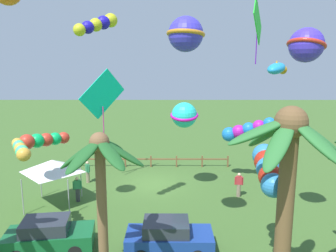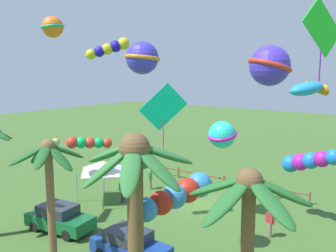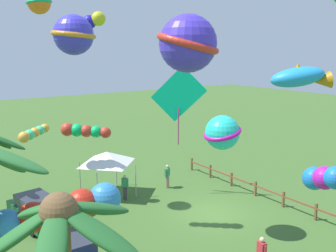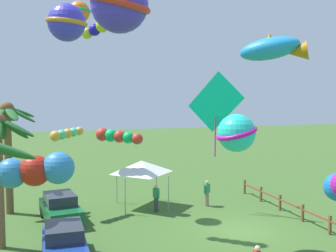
# 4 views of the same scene
# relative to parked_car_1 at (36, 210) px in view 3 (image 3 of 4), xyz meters

# --- Properties ---
(ground_plane) EXTENTS (120.00, 120.00, 0.00)m
(ground_plane) POSITION_rel_parked_car_1_xyz_m (-4.38, -8.45, -0.75)
(ground_plane) COLOR #3D6028
(rail_fence) EXTENTS (13.04, 0.12, 0.95)m
(rail_fence) POSITION_rel_parked_car_1_xyz_m (-3.96, -12.48, -0.17)
(rail_fence) COLOR brown
(rail_fence) RESTS_ON ground
(parked_car_1) EXTENTS (4.10, 2.22, 1.51)m
(parked_car_1) POSITION_rel_parked_car_1_xyz_m (0.00, 0.00, 0.00)
(parked_car_1) COLOR #145B2D
(parked_car_1) RESTS_ON ground
(spectator_0) EXTENTS (0.39, 0.48, 1.59)m
(spectator_0) POSITION_rel_parked_car_1_xyz_m (0.41, -8.74, 0.06)
(spectator_0) COLOR gray
(spectator_0) RESTS_ON ground
(spectator_1) EXTENTS (0.53, 0.33, 1.59)m
(spectator_1) POSITION_rel_parked_car_1_xyz_m (0.22, -5.44, 0.06)
(spectator_1) COLOR #38383D
(spectator_1) RESTS_ON ground
(festival_tent) EXTENTS (2.86, 2.86, 2.85)m
(festival_tent) POSITION_rel_parked_car_1_xyz_m (1.48, -4.89, 1.72)
(festival_tent) COLOR #9E9EA3
(festival_tent) RESTS_ON ground
(kite_ball_0) EXTENTS (2.20, 2.20, 1.43)m
(kite_ball_0) POSITION_rel_parked_car_1_xyz_m (-6.14, -0.11, 8.83)
(kite_ball_0) COLOR #3C35D1
(kite_ball_1) EXTENTS (2.35, 2.35, 1.51)m
(kite_ball_1) POSITION_rel_parked_car_1_xyz_m (-11.49, -1.09, 8.46)
(kite_ball_1) COLOR #4430CB
(kite_tube_2) EXTENTS (1.40, 3.63, 1.18)m
(kite_tube_2) POSITION_rel_parked_car_1_xyz_m (-9.23, 1.63, 3.75)
(kite_tube_2) COLOR #2F81C7
(kite_tube_4) EXTENTS (1.79, 1.93, 1.20)m
(kite_tube_4) POSITION_rel_parked_car_1_xyz_m (-2.13, -2.15, 9.47)
(kite_tube_4) COLOR gold
(kite_tube_5) EXTENTS (2.01, 2.55, 0.92)m
(kite_tube_5) POSITION_rel_parked_car_1_xyz_m (1.27, -3.38, 3.65)
(kite_tube_5) COLOR red
(kite_fish_6) EXTENTS (1.80, 2.01, 0.91)m
(kite_fish_6) POSITION_rel_parked_car_1_xyz_m (-11.76, -5.55, 7.43)
(kite_fish_6) COLOR #1F91D7
(kite_tube_7) EXTENTS (3.57, 1.97, 1.94)m
(kite_tube_7) POSITION_rel_parked_car_1_xyz_m (-11.01, -9.17, 3.08)
(kite_tube_7) COLOR blue
(kite_ball_8) EXTENTS (1.90, 1.89, 1.22)m
(kite_ball_8) POSITION_rel_parked_car_1_xyz_m (1.57, -1.31, 10.76)
(kite_ball_8) COLOR orange
(kite_diamond_9) EXTENTS (2.74, 2.33, 4.92)m
(kite_diamond_9) POSITION_rel_parked_car_1_xyz_m (-0.88, -8.68, 5.60)
(kite_diamond_9) COLOR #0BE1AA
(kite_tube_10) EXTENTS (1.45, 1.93, 0.71)m
(kite_tube_10) POSITION_rel_parked_car_1_xyz_m (1.14, -0.44, 3.90)
(kite_tube_10) COLOR gold
(kite_ball_11) EXTENTS (1.92, 1.91, 1.65)m
(kite_ball_11) POSITION_rel_parked_car_1_xyz_m (-6.46, -7.15, 4.45)
(kite_ball_11) COLOR #24D9C9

